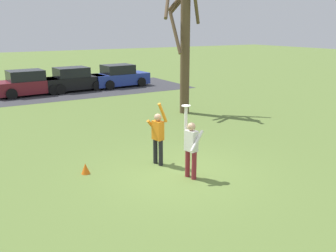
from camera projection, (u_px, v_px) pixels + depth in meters
The scene contains 10 objects.
ground_plane at pixel (178, 173), 10.84m from camera, with size 120.00×120.00×0.00m, color olive.
person_catcher at pixel (191, 145), 10.25m from camera, with size 0.49×0.58×2.08m.
person_defender at pixel (158, 135), 11.28m from camera, with size 0.51×0.61×2.04m.
frisbee_disc at pixel (186, 106), 10.12m from camera, with size 0.25×0.25×0.02m, color white.
parked_car_maroon at pixel (28, 84), 23.05m from camera, with size 4.22×2.26×1.59m.
parked_car_black at pixel (74, 80), 24.66m from camera, with size 4.22×2.26×1.59m.
parked_car_blue at pixel (119, 77), 26.38m from camera, with size 4.22×2.26×1.59m.
parking_strip at pixel (77, 91), 24.85m from camera, with size 15.49×6.40×0.01m, color #38383D.
bare_tree_tall at pixel (184, 43), 17.61m from camera, with size 2.35×2.11×6.53m.
field_cone_orange at pixel (86, 169), 10.76m from camera, with size 0.26×0.26×0.32m, color orange.
Camera 1 is at (-5.40, -8.52, 4.22)m, focal length 38.83 mm.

